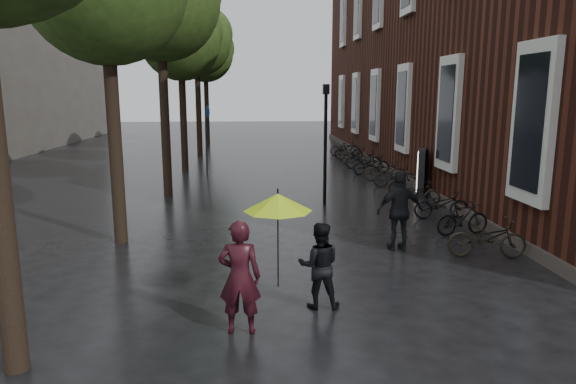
{
  "coord_description": "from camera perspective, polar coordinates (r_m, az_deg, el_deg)",
  "views": [
    {
      "loc": [
        -0.78,
        -5.56,
        3.68
      ],
      "look_at": [
        -0.03,
        5.6,
        1.49
      ],
      "focal_mm": 32.0,
      "sensor_mm": 36.0,
      "label": 1
    }
  ],
  "objects": [
    {
      "name": "person_black",
      "position": [
        8.9,
        3.49,
        -8.13
      ],
      "size": [
        0.78,
        0.63,
        1.51
      ],
      "primitive_type": "imported",
      "rotation": [
        0.0,
        0.0,
        3.06
      ],
      "color": "black",
      "rests_on": "ground"
    },
    {
      "name": "parked_bicycles",
      "position": [
        21.45,
        10.64,
        2.23
      ],
      "size": [
        2.04,
        19.52,
        0.93
      ],
      "color": "black",
      "rests_on": "ground"
    },
    {
      "name": "lamp_post",
      "position": [
        16.7,
        4.19,
        6.58
      ],
      "size": [
        0.2,
        0.2,
        3.92
      ],
      "rotation": [
        0.0,
        0.0,
        -0.02
      ],
      "color": "black",
      "rests_on": "ground"
    },
    {
      "name": "ad_lightbox",
      "position": [
        19.05,
        14.57,
        2.16
      ],
      "size": [
        0.26,
        1.11,
        1.68
      ],
      "rotation": [
        0.0,
        0.0,
        -0.35
      ],
      "color": "black",
      "rests_on": "ground"
    },
    {
      "name": "lime_umbrella",
      "position": [
        8.11,
        -1.14,
        -1.15
      ],
      "size": [
        1.11,
        1.11,
        1.63
      ],
      "rotation": [
        0.0,
        0.0,
        0.36
      ],
      "color": "black",
      "rests_on": "ground"
    },
    {
      "name": "brick_building",
      "position": [
        27.53,
        21.03,
        15.19
      ],
      "size": [
        10.2,
        33.2,
        12.0
      ],
      "color": "#38160F",
      "rests_on": "ground"
    },
    {
      "name": "person_burgundy",
      "position": [
        7.96,
        -5.39,
        -9.4
      ],
      "size": [
        0.69,
        0.48,
        1.8
      ],
      "primitive_type": "imported",
      "rotation": [
        0.0,
        0.0,
        3.06
      ],
      "color": "#320E16",
      "rests_on": "ground"
    },
    {
      "name": "pedestrian_walking",
      "position": [
        12.3,
        12.32,
        -2.06
      ],
      "size": [
        1.14,
        0.57,
        1.88
      ],
      "primitive_type": "imported",
      "rotation": [
        0.0,
        0.0,
        3.25
      ],
      "color": "black",
      "rests_on": "ground"
    },
    {
      "name": "cycle_sign",
      "position": [
        23.51,
        -8.99,
        6.94
      ],
      "size": [
        0.16,
        0.56,
        3.08
      ],
      "rotation": [
        0.0,
        0.0,
        0.33
      ],
      "color": "#262628",
      "rests_on": "ground"
    },
    {
      "name": "street_trees",
      "position": [
        21.87,
        -12.91,
        17.8
      ],
      "size": [
        4.33,
        34.03,
        8.91
      ],
      "color": "black",
      "rests_on": "ground"
    }
  ]
}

